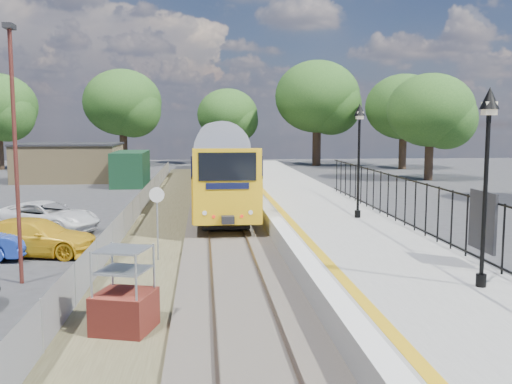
{
  "coord_description": "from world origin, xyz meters",
  "views": [
    {
      "loc": [
        -0.92,
        -16.41,
        4.66
      ],
      "look_at": [
        1.14,
        5.93,
        2.0
      ],
      "focal_mm": 40.0,
      "sensor_mm": 36.0,
      "label": 1
    }
  ],
  "objects": [
    {
      "name": "victorian_lamp_north",
      "position": [
        5.3,
        6.0,
        4.3
      ],
      "size": [
        0.44,
        0.44,
        4.6
      ],
      "color": "black",
      "rests_on": "platform"
    },
    {
      "name": "tree_line",
      "position": [
        1.4,
        42.0,
        6.61
      ],
      "size": [
        56.8,
        43.8,
        11.88
      ],
      "color": "#332319",
      "rests_on": "ground"
    },
    {
      "name": "platform",
      "position": [
        4.2,
        8.0,
        0.45
      ],
      "size": [
        5.0,
        70.0,
        0.9
      ],
      "primitive_type": "cube",
      "color": "gray",
      "rests_on": "ground"
    },
    {
      "name": "victorian_lamp_south",
      "position": [
        5.5,
        -4.0,
        4.3
      ],
      "size": [
        0.44,
        0.44,
        4.6
      ],
      "color": "black",
      "rests_on": "platform"
    },
    {
      "name": "carpark_lamp",
      "position": [
        -6.3,
        0.55,
        4.23
      ],
      "size": [
        0.25,
        0.5,
        7.47
      ],
      "color": "#54221C",
      "rests_on": "ground"
    },
    {
      "name": "car_white",
      "position": [
        -7.77,
        8.81,
        0.66
      ],
      "size": [
        5.27,
        3.96,
        1.33
      ],
      "primitive_type": "imported",
      "rotation": [
        0.0,
        0.0,
        1.15
      ],
      "color": "white",
      "rests_on": "ground"
    },
    {
      "name": "ground",
      "position": [
        0.0,
        0.0,
        0.0
      ],
      "size": [
        120.0,
        120.0,
        0.0
      ],
      "primitive_type": "plane",
      "color": "#2D2D30",
      "rests_on": "ground"
    },
    {
      "name": "platform_edge",
      "position": [
        2.14,
        8.0,
        0.9
      ],
      "size": [
        0.9,
        70.0,
        0.01
      ],
      "color": "silver",
      "rests_on": "platform"
    },
    {
      "name": "track_bed",
      "position": [
        -0.47,
        9.67,
        0.09
      ],
      "size": [
        5.9,
        80.0,
        0.29
      ],
      "color": "#473F38",
      "rests_on": "ground"
    },
    {
      "name": "outbuilding",
      "position": [
        -10.91,
        31.21,
        1.52
      ],
      "size": [
        10.8,
        10.1,
        3.12
      ],
      "color": "#9D8559",
      "rests_on": "ground"
    },
    {
      "name": "train",
      "position": [
        0.0,
        26.09,
        2.34
      ],
      "size": [
        2.82,
        40.83,
        3.51
      ],
      "color": "gold",
      "rests_on": "ground"
    },
    {
      "name": "palisade_fence",
      "position": [
        6.55,
        2.24,
        1.84
      ],
      "size": [
        0.12,
        26.0,
        2.0
      ],
      "color": "black",
      "rests_on": "platform"
    },
    {
      "name": "car_yellow",
      "position": [
        -6.94,
        4.26,
        0.66
      ],
      "size": [
        4.81,
        2.65,
        1.32
      ],
      "primitive_type": "imported",
      "rotation": [
        0.0,
        0.0,
        1.39
      ],
      "color": "gold",
      "rests_on": "ground"
    },
    {
      "name": "brick_plinth",
      "position": [
        -2.72,
        -3.82,
        0.94
      ],
      "size": [
        1.51,
        1.51,
        1.96
      ],
      "rotation": [
        0.0,
        0.0,
        -0.29
      ],
      "color": "maroon",
      "rests_on": "ground"
    },
    {
      "name": "wire_fence",
      "position": [
        -4.2,
        12.0,
        0.6
      ],
      "size": [
        0.06,
        52.0,
        1.2
      ],
      "color": "#999EA3",
      "rests_on": "ground"
    },
    {
      "name": "speed_sign",
      "position": [
        -2.5,
        2.86,
        1.72
      ],
      "size": [
        0.52,
        0.13,
        2.57
      ],
      "rotation": [
        0.0,
        0.0,
        -0.13
      ],
      "color": "#999EA3",
      "rests_on": "ground"
    }
  ]
}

